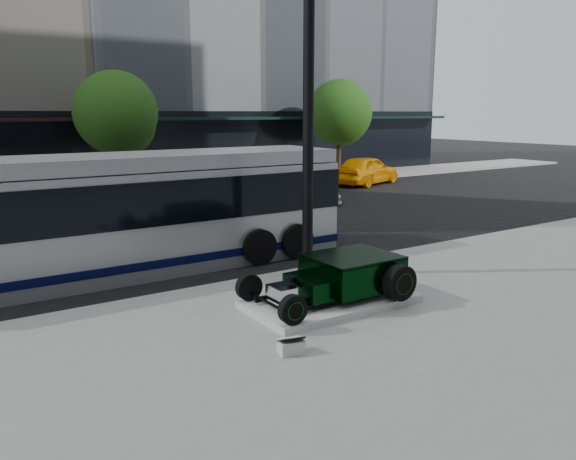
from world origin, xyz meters
TOP-DOWN VIEW (x-y plane):
  - ground at (0.00, 0.00)m, footprint 120.00×120.00m
  - sidewalk_far at (0.00, 14.00)m, footprint 70.00×4.00m
  - street_trees at (1.15, 13.07)m, footprint 29.80×3.80m
  - display_plinth at (-0.15, -4.64)m, footprint 3.40×1.80m
  - hot_rod at (0.18, -4.64)m, footprint 3.22×2.00m
  - info_plaque at (-2.10, -6.13)m, footprint 0.46×0.39m
  - lamppost at (0.73, -2.57)m, footprint 0.46×0.46m
  - transit_bus at (-2.98, 0.47)m, footprint 12.12×2.88m
  - white_sedan at (6.32, 6.37)m, footprint 4.51×2.34m
  - yellow_taxi at (13.89, 10.39)m, footprint 5.07×3.32m

SIDE VIEW (x-z plane):
  - ground at x=0.00m, z-range 0.00..0.00m
  - sidewalk_far at x=0.00m, z-range 0.00..0.12m
  - display_plinth at x=-0.15m, z-range 0.12..0.27m
  - info_plaque at x=-2.10m, z-range 0.09..0.40m
  - white_sedan at x=6.32m, z-range 0.00..1.25m
  - hot_rod at x=0.18m, z-range 0.29..1.10m
  - yellow_taxi at x=13.89m, z-range 0.00..1.60m
  - transit_bus at x=-2.98m, z-range 0.02..2.95m
  - street_trees at x=1.15m, z-range 0.92..6.62m
  - lamppost at x=0.73m, z-range -0.20..8.23m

